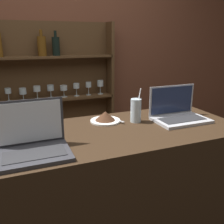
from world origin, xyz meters
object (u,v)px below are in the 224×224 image
object	(u,v)px
cake_plate	(105,117)
water_glass	(136,110)
laptop_near	(33,143)
laptop_far	(178,113)

from	to	relation	value
cake_plate	water_glass	distance (m)	0.20
laptop_near	water_glass	xyz separation A→B (m)	(0.64, 0.23, 0.02)
laptop_near	cake_plate	size ratio (longest dim) A/B	1.65
laptop_near	laptop_far	size ratio (longest dim) A/B	0.93
laptop_far	cake_plate	distance (m)	0.47
laptop_far	cake_plate	xyz separation A→B (m)	(-0.45, 0.14, -0.02)
laptop_far	water_glass	distance (m)	0.28
laptop_near	laptop_far	xyz separation A→B (m)	(0.91, 0.16, -0.01)
laptop_near	water_glass	bearing A→B (deg)	19.61
laptop_near	water_glass	size ratio (longest dim) A/B	1.49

